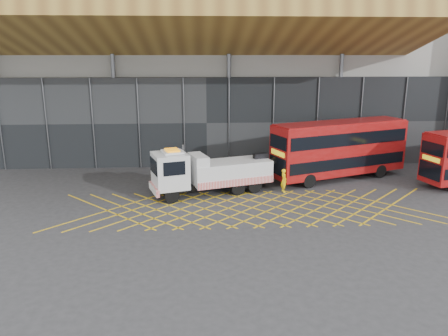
{
  "coord_description": "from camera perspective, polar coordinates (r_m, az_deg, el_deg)",
  "views": [
    {
      "loc": [
        1.34,
        -27.48,
        10.05
      ],
      "look_at": [
        3.0,
        1.5,
        2.4
      ],
      "focal_mm": 35.0,
      "sensor_mm": 36.0,
      "label": 1
    }
  ],
  "objects": [
    {
      "name": "bus_towed",
      "position": [
        36.75,
        14.86,
        2.62
      ],
      "size": [
        11.81,
        6.63,
        4.74
      ],
      "rotation": [
        0.0,
        0.0,
        0.36
      ],
      "color": "maroon",
      "rests_on": "ground_plane"
    },
    {
      "name": "recovery_truck",
      "position": [
        31.82,
        -2.07,
        -0.51
      ],
      "size": [
        10.3,
        5.01,
        3.63
      ],
      "rotation": [
        0.0,
        0.0,
        0.31
      ],
      "color": "black",
      "rests_on": "ground_plane"
    },
    {
      "name": "road_markings",
      "position": [
        29.46,
        3.68,
        -5.2
      ],
      "size": [
        26.36,
        7.16,
        0.01
      ],
      "color": "gold",
      "rests_on": "ground_plane"
    },
    {
      "name": "ground_plane",
      "position": [
        29.29,
        -5.73,
        -5.38
      ],
      "size": [
        120.0,
        120.0,
        0.0
      ],
      "primitive_type": "plane",
      "color": "#2C2D2F"
    },
    {
      "name": "construction_building",
      "position": [
        45.89,
        -2.62,
        13.41
      ],
      "size": [
        55.0,
        23.97,
        18.0
      ],
      "color": "gray",
      "rests_on": "ground_plane"
    },
    {
      "name": "worker",
      "position": [
        32.75,
        7.82,
        -1.62
      ],
      "size": [
        0.55,
        0.72,
        1.78
      ],
      "primitive_type": "imported",
      "rotation": [
        0.0,
        0.0,
        1.78
      ],
      "color": "yellow",
      "rests_on": "ground_plane"
    }
  ]
}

